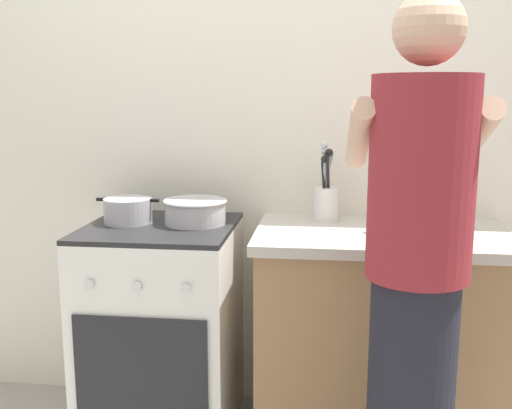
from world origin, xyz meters
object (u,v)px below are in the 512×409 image
pot (128,211)px  mixing_bowl (195,211)px  utensil_crock (326,196)px  oil_bottle (444,209)px  stove_range (163,330)px  spice_bottle (377,222)px  person (415,289)px

pot → mixing_bowl: bearing=3.3°
utensil_crock → oil_bottle: size_ratio=1.50×
pot → oil_bottle: oil_bottle is taller
stove_range → pot: 0.52m
utensil_crock → oil_bottle: 0.48m
stove_range → mixing_bowl: 0.53m
mixing_bowl → stove_range: bearing=-161.8°
mixing_bowl → spice_bottle: size_ratio=3.09×
spice_bottle → mixing_bowl: bearing=174.2°
stove_range → spice_bottle: spice_bottle is taller
utensil_crock → oil_bottle: utensil_crock is taller
pot → mixing_bowl: pot is taller
stove_range → person: bearing=-31.6°
utensil_crock → mixing_bowl: bearing=-166.9°
spice_bottle → oil_bottle: (0.25, 0.03, 0.05)m
spice_bottle → oil_bottle: bearing=5.8°
stove_range → spice_bottle: (0.87, -0.03, 0.49)m
pot → person: (1.08, -0.61, -0.09)m
mixing_bowl → spice_bottle: mixing_bowl is taller
mixing_bowl → person: bearing=-38.0°
mixing_bowl → oil_bottle: oil_bottle is taller
utensil_crock → person: bearing=-70.4°
stove_range → person: size_ratio=0.53×
mixing_bowl → person: person is taller
mixing_bowl → person: (0.80, -0.63, -0.10)m
utensil_crock → person: size_ratio=0.20×
person → pot: bearing=150.6°
person → stove_range: bearing=148.4°
stove_range → mixing_bowl: size_ratio=3.41×
pot → person: 1.24m
spice_bottle → person: bearing=-82.6°
stove_range → utensil_crock: (0.67, 0.17, 0.55)m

